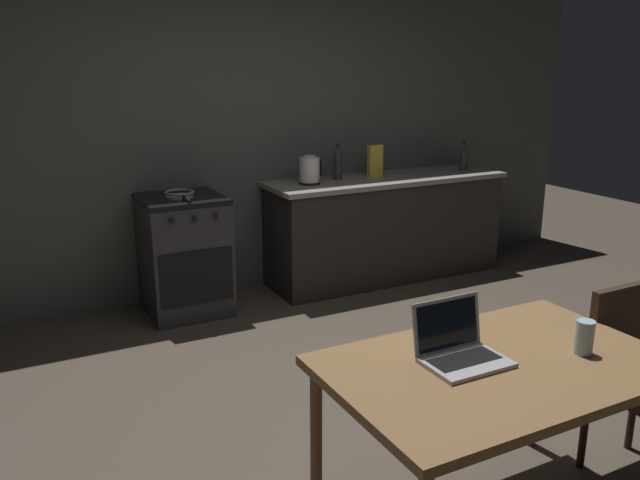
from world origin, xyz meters
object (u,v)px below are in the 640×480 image
(electric_kettle, at_px, (310,170))
(bottle_b, at_px, (338,163))
(dining_table, at_px, (498,379))
(chair, at_px, (634,370))
(drinking_glass, at_px, (584,337))
(frying_pan, at_px, (180,194))
(bottle, at_px, (464,157))
(cereal_box, at_px, (375,161))
(stove_oven, at_px, (184,255))
(laptop, at_px, (460,350))

(electric_kettle, xyz_separation_m, bottle_b, (0.30, 0.08, 0.03))
(dining_table, relative_size, chair, 1.51)
(chair, xyz_separation_m, drinking_glass, (-0.50, -0.11, 0.31))
(frying_pan, relative_size, drinking_glass, 2.79)
(chair, distance_m, bottle, 3.22)
(bottle_b, bearing_deg, dining_table, -107.65)
(chair, distance_m, drinking_glass, 0.60)
(dining_table, bearing_deg, frying_pan, 98.31)
(cereal_box, xyz_separation_m, bottle_b, (-0.33, 0.06, 0.00))
(bottle_b, bearing_deg, stove_oven, -176.56)
(stove_oven, bearing_deg, bottle, -1.04)
(cereal_box, bearing_deg, stove_oven, -179.24)
(chair, bearing_deg, cereal_box, 72.96)
(chair, distance_m, electric_kettle, 2.98)
(frying_pan, distance_m, cereal_box, 1.72)
(stove_oven, distance_m, frying_pan, 0.48)
(stove_oven, bearing_deg, chair, -66.68)
(electric_kettle, relative_size, frying_pan, 0.60)
(stove_oven, distance_m, bottle_b, 1.50)
(stove_oven, distance_m, drinking_glass, 3.15)
(chair, height_order, frying_pan, frying_pan)
(electric_kettle, height_order, bottle_b, bottle_b)
(dining_table, bearing_deg, drinking_glass, -14.96)
(frying_pan, relative_size, bottle_b, 1.31)
(dining_table, relative_size, bottle, 5.04)
(dining_table, xyz_separation_m, bottle, (2.20, 2.89, 0.35))
(electric_kettle, height_order, frying_pan, electric_kettle)
(bottle, bearing_deg, stove_oven, 178.96)
(drinking_glass, relative_size, cereal_box, 0.50)
(chair, relative_size, bottle_b, 2.96)
(stove_oven, height_order, dining_table, stove_oven)
(frying_pan, relative_size, cereal_box, 1.40)
(stove_oven, height_order, laptop, laptop)
(laptop, height_order, bottle, bottle)
(electric_kettle, relative_size, bottle, 0.88)
(chair, xyz_separation_m, cereal_box, (0.44, 2.95, 0.54))
(stove_oven, bearing_deg, drinking_glass, -75.92)
(cereal_box, distance_m, bottle_b, 0.34)
(bottle, bearing_deg, laptop, -129.63)
(electric_kettle, relative_size, drinking_glass, 1.68)
(stove_oven, relative_size, dining_table, 0.68)
(stove_oven, height_order, cereal_box, cereal_box)
(frying_pan, bearing_deg, laptop, -83.97)
(chair, xyz_separation_m, laptop, (-0.98, 0.07, 0.29))
(drinking_glass, bearing_deg, chair, 12.50)
(stove_oven, relative_size, bottle, 3.41)
(stove_oven, height_order, bottle, bottle)
(chair, relative_size, cereal_box, 3.17)
(laptop, relative_size, bottle_b, 1.07)
(dining_table, xyz_separation_m, laptop, (-0.13, 0.08, 0.12))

